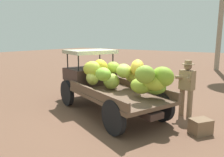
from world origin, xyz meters
TOP-DOWN VIEW (x-y plane):
  - ground_plane at (0.00, 0.00)m, footprint 60.00×60.00m
  - truck at (0.46, -0.17)m, footprint 4.66×2.93m
  - farmer at (-1.72, -1.08)m, footprint 0.53×0.49m
  - wooden_crate at (-2.42, -0.11)m, footprint 0.57×0.60m

SIDE VIEW (x-z plane):
  - ground_plane at x=0.00m, z-range 0.00..0.00m
  - wooden_crate at x=-2.42m, z-range 0.00..0.37m
  - farmer at x=-1.72m, z-range 0.11..1.77m
  - truck at x=0.46m, z-range 0.05..1.92m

